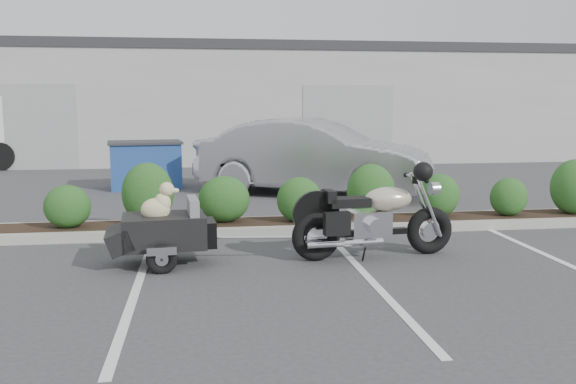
{
  "coord_description": "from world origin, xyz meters",
  "views": [
    {
      "loc": [
        -0.74,
        -7.46,
        2.09
      ],
      "look_at": [
        0.52,
        1.4,
        0.75
      ],
      "focal_mm": 38.0,
      "sensor_mm": 36.0,
      "label": 1
    }
  ],
  "objects": [
    {
      "name": "ground",
      "position": [
        0.0,
        0.0,
        0.0
      ],
      "size": [
        90.0,
        90.0,
        0.0
      ],
      "primitive_type": "plane",
      "color": "#38383A",
      "rests_on": "ground"
    },
    {
      "name": "planter_kerb",
      "position": [
        1.0,
        2.2,
        0.07
      ],
      "size": [
        12.0,
        1.0,
        0.15
      ],
      "primitive_type": "cube",
      "color": "#9E9E93",
      "rests_on": "ground"
    },
    {
      "name": "building",
      "position": [
        0.0,
        17.0,
        2.0
      ],
      "size": [
        26.0,
        10.0,
        4.0
      ],
      "primitive_type": "cube",
      "color": "#9EA099",
      "rests_on": "ground"
    },
    {
      "name": "motorcycle",
      "position": [
        1.53,
        0.3,
        0.52
      ],
      "size": [
        2.29,
        0.81,
        1.31
      ],
      "rotation": [
        0.0,
        0.0,
        0.09
      ],
      "color": "black",
      "rests_on": "ground"
    },
    {
      "name": "pet_trailer",
      "position": [
        -1.26,
        0.32,
        0.46
      ],
      "size": [
        1.84,
        1.03,
        1.09
      ],
      "rotation": [
        0.0,
        0.0,
        0.09
      ],
      "color": "black",
      "rests_on": "ground"
    },
    {
      "name": "sedan",
      "position": [
        1.73,
        5.92,
        0.85
      ],
      "size": [
        5.41,
        4.03,
        1.7
      ],
      "primitive_type": "imported",
      "rotation": [
        0.0,
        0.0,
        1.08
      ],
      "color": "#AEACB4",
      "rests_on": "ground"
    },
    {
      "name": "dumpster",
      "position": [
        -2.09,
        7.5,
        0.57
      ],
      "size": [
        1.86,
        1.4,
        1.13
      ],
      "rotation": [
        0.0,
        0.0,
        0.13
      ],
      "color": "navy",
      "rests_on": "ground"
    }
  ]
}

